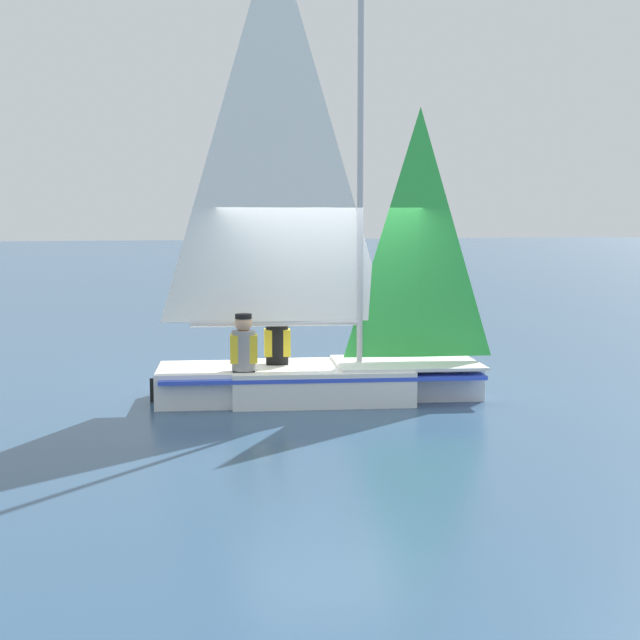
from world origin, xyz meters
TOP-DOWN VIEW (x-y plane):
  - ground_plane at (0.00, 0.00)m, footprint 260.00×260.00m
  - sailboat_main at (0.02, 0.05)m, footprint 2.80×4.37m
  - sailor_helm at (0.37, 0.45)m, footprint 0.39×0.41m
  - sailor_crew at (0.03, 1.06)m, footprint 0.39×0.41m

SIDE VIEW (x-z plane):
  - ground_plane at x=0.00m, z-range 0.00..0.00m
  - sailor_helm at x=0.37m, z-range 0.05..1.21m
  - sailor_crew at x=0.03m, z-range 0.05..1.21m
  - sailboat_main at x=0.02m, z-range -2.18..3.96m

